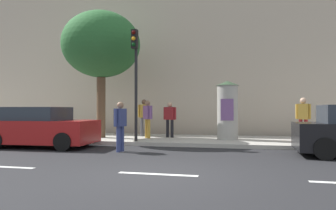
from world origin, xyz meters
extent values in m
plane|color=#232326|center=(0.00, 0.00, 0.00)|extent=(80.00, 80.00, 0.00)
cube|color=#B2ADA3|center=(0.00, 7.00, 0.07)|extent=(36.00, 4.00, 0.15)
cube|color=silver|center=(-4.00, 0.00, 0.00)|extent=(1.80, 0.16, 0.01)
cube|color=silver|center=(0.00, 0.00, 0.00)|extent=(1.80, 0.16, 0.01)
cube|color=#B7A893|center=(0.00, 12.00, 4.36)|extent=(36.00, 5.00, 8.72)
cylinder|color=black|center=(-2.32, 5.35, 2.00)|extent=(0.12, 0.12, 3.71)
cube|color=black|center=(-2.32, 5.17, 4.23)|extent=(0.24, 0.24, 0.75)
sphere|color=#390605|center=(-2.32, 5.04, 4.47)|extent=(0.16, 0.16, 0.16)
sphere|color=#F2A519|center=(-2.32, 5.04, 4.23)|extent=(0.16, 0.16, 0.16)
sphere|color=#07330F|center=(-2.32, 5.04, 3.99)|extent=(0.16, 0.16, 0.16)
cylinder|color=#9E9B93|center=(1.25, 6.99, 1.30)|extent=(0.88, 0.88, 2.30)
cone|color=#334C33|center=(1.25, 6.99, 2.55)|extent=(0.97, 0.97, 0.20)
cube|color=#724C84|center=(1.25, 6.54, 1.42)|extent=(0.53, 0.02, 0.90)
cylinder|color=brown|center=(-4.40, 6.56, 1.52)|extent=(0.40, 0.40, 2.74)
ellipsoid|color=#28602D|center=(-4.40, 6.56, 4.39)|extent=(3.54, 3.54, 3.01)
cylinder|color=navy|center=(-2.20, 3.18, 0.43)|extent=(0.14, 0.14, 0.85)
cylinder|color=navy|center=(-2.15, 3.39, 0.43)|extent=(0.14, 0.14, 0.85)
cube|color=navy|center=(-2.17, 3.28, 1.16)|extent=(0.33, 0.48, 0.60)
cylinder|color=navy|center=(-2.23, 3.03, 1.16)|extent=(0.09, 0.09, 0.57)
cylinder|color=navy|center=(-2.12, 3.54, 1.16)|extent=(0.09, 0.09, 0.57)
sphere|color=#8C664C|center=(-2.17, 3.28, 1.57)|extent=(0.23, 0.23, 0.23)
cylinder|color=#4C4C51|center=(-2.60, 7.71, 0.59)|extent=(0.14, 0.14, 0.88)
cylinder|color=#4C4C51|center=(-2.78, 7.60, 0.59)|extent=(0.14, 0.14, 0.88)
cube|color=#B78C33|center=(-2.69, 7.66, 1.35)|extent=(0.48, 0.42, 0.63)
cylinder|color=#B78C33|center=(-2.48, 7.79, 1.35)|extent=(0.09, 0.09, 0.60)
cylinder|color=#B78C33|center=(-2.91, 7.52, 1.35)|extent=(0.09, 0.09, 0.60)
sphere|color=brown|center=(-2.69, 7.66, 1.78)|extent=(0.24, 0.24, 0.24)
cylinder|color=maroon|center=(4.14, 6.75, 0.59)|extent=(0.14, 0.14, 0.88)
cylinder|color=maroon|center=(4.33, 6.70, 0.59)|extent=(0.14, 0.14, 0.88)
cube|color=#B78C33|center=(4.23, 6.72, 1.34)|extent=(0.45, 0.34, 0.62)
cylinder|color=#B78C33|center=(4.00, 6.79, 1.34)|extent=(0.09, 0.09, 0.59)
cylinder|color=#B78C33|center=(4.47, 6.66, 1.34)|extent=(0.09, 0.09, 0.59)
sphere|color=tan|center=(4.23, 6.72, 1.78)|extent=(0.24, 0.24, 0.24)
cylinder|color=black|center=(-1.47, 7.34, 0.55)|extent=(0.14, 0.14, 0.81)
cylinder|color=black|center=(-1.24, 7.25, 0.55)|extent=(0.14, 0.14, 0.81)
cube|color=maroon|center=(-1.35, 7.29, 1.25)|extent=(0.55, 0.41, 0.57)
cylinder|color=maroon|center=(-1.63, 7.40, 1.25)|extent=(0.09, 0.09, 0.54)
cylinder|color=maroon|center=(-1.08, 7.18, 1.25)|extent=(0.09, 0.09, 0.54)
sphere|color=tan|center=(-1.35, 7.29, 1.64)|extent=(0.22, 0.22, 0.22)
cylinder|color=#B78C33|center=(-2.16, 6.63, 0.57)|extent=(0.14, 0.14, 0.85)
cylinder|color=#B78C33|center=(-2.32, 6.82, 0.57)|extent=(0.14, 0.14, 0.85)
cube|color=#724C84|center=(-2.24, 6.73, 1.30)|extent=(0.50, 0.52, 0.60)
cylinder|color=#724C84|center=(-2.05, 6.51, 1.30)|extent=(0.09, 0.09, 0.57)
cylinder|color=#724C84|center=(-2.43, 6.94, 1.30)|extent=(0.09, 0.09, 0.57)
sphere|color=#8C664C|center=(-2.24, 6.73, 1.71)|extent=(0.23, 0.23, 0.23)
cylinder|color=black|center=(-6.78, 4.54, 0.32)|extent=(0.64, 0.23, 0.64)
cube|color=maroon|center=(-5.63, 3.77, 0.60)|extent=(4.28, 2.02, 0.84)
cube|color=#262D38|center=(-5.84, 3.76, 1.27)|extent=(2.42, 1.76, 0.50)
cylinder|color=black|center=(-7.14, 4.59, 0.32)|extent=(0.65, 0.25, 0.64)
cylinder|color=black|center=(-4.12, 2.96, 0.32)|extent=(0.65, 0.25, 0.64)
cylinder|color=black|center=(-4.19, 4.71, 0.32)|extent=(0.65, 0.25, 0.64)
cylinder|color=black|center=(4.10, 2.90, 0.32)|extent=(0.64, 0.23, 0.64)
cylinder|color=black|center=(4.13, 4.56, 0.32)|extent=(0.64, 0.23, 0.64)
camera|label=1|loc=(1.77, -6.71, 1.43)|focal=33.67mm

